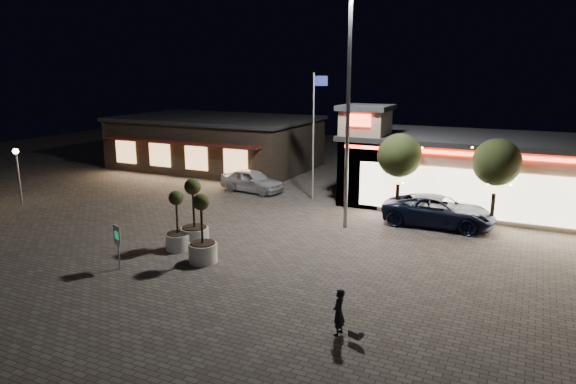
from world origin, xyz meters
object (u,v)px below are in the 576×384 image
at_px(planter_mid, 178,232).
at_px(valet_sign, 117,239).
at_px(white_sedan, 252,181).
at_px(planter_left, 194,225).
at_px(pickup_truck, 438,211).
at_px(pedestrian, 339,312).

xyz_separation_m(planter_mid, valet_sign, (-0.73, -3.02, 0.46)).
distance_m(white_sedan, planter_left, 11.35).
distance_m(planter_mid, valet_sign, 3.14).
height_order(pickup_truck, valet_sign, valet_sign).
xyz_separation_m(white_sedan, planter_mid, (2.73, -11.69, 0.09)).
bearing_deg(planter_left, pickup_truck, 40.41).
relative_size(pickup_truck, pedestrian, 3.83).
relative_size(planter_left, valet_sign, 1.73).
xyz_separation_m(planter_left, valet_sign, (-1.11, -3.80, 0.31)).
xyz_separation_m(pedestrian, planter_left, (-9.07, 4.96, 0.25)).
xyz_separation_m(pickup_truck, white_sedan, (-12.91, 2.57, -0.03)).
bearing_deg(planter_mid, white_sedan, 103.13).
height_order(planter_mid, valet_sign, planter_mid).
distance_m(planter_left, valet_sign, 3.97).
height_order(white_sedan, pedestrian, white_sedan).
xyz_separation_m(white_sedan, pedestrian, (12.18, -15.88, -0.02)).
relative_size(white_sedan, planter_left, 1.39).
xyz_separation_m(pickup_truck, valet_sign, (-10.91, -12.14, 0.52)).
bearing_deg(planter_mid, planter_left, 63.58).
bearing_deg(white_sedan, valet_sign, -164.31).
bearing_deg(valet_sign, pickup_truck, 48.05).
bearing_deg(pedestrian, planter_mid, -109.69).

